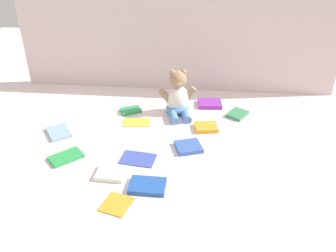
{
  "coord_description": "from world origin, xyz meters",
  "views": [
    {
      "loc": [
        0.13,
        -1.4,
        0.87
      ],
      "look_at": [
        0.01,
        -0.1,
        0.1
      ],
      "focal_mm": 38.9,
      "sensor_mm": 36.0,
      "label": 1
    }
  ],
  "objects_px": {
    "book_case_3": "(206,127)",
    "book_case_4": "(137,122)",
    "book_case_2": "(59,132)",
    "book_case_8": "(66,157)",
    "book_case_11": "(210,104)",
    "teddy_bear": "(178,98)",
    "book_case_10": "(188,147)",
    "book_case_7": "(148,186)",
    "book_case_9": "(131,110)",
    "book_case_1": "(138,158)",
    "book_case_6": "(117,204)",
    "book_case_5": "(237,114)",
    "book_case_0": "(111,173)"
  },
  "relations": [
    {
      "from": "book_case_8",
      "to": "book_case_9",
      "type": "distance_m",
      "value": 0.46
    },
    {
      "from": "book_case_7",
      "to": "book_case_8",
      "type": "relative_size",
      "value": 1.01
    },
    {
      "from": "teddy_bear",
      "to": "book_case_2",
      "type": "height_order",
      "value": "teddy_bear"
    },
    {
      "from": "book_case_0",
      "to": "book_case_5",
      "type": "distance_m",
      "value": 0.73
    },
    {
      "from": "book_case_9",
      "to": "book_case_4",
      "type": "bearing_deg",
      "value": -3.66
    },
    {
      "from": "book_case_2",
      "to": "book_case_8",
      "type": "height_order",
      "value": "book_case_2"
    },
    {
      "from": "book_case_5",
      "to": "book_case_6",
      "type": "distance_m",
      "value": 0.82
    },
    {
      "from": "teddy_bear",
      "to": "book_case_4",
      "type": "height_order",
      "value": "teddy_bear"
    },
    {
      "from": "book_case_3",
      "to": "book_case_11",
      "type": "xyz_separation_m",
      "value": [
        0.02,
        0.24,
        0.0
      ]
    },
    {
      "from": "book_case_2",
      "to": "book_case_10",
      "type": "xyz_separation_m",
      "value": [
        0.59,
        -0.07,
        0.0
      ]
    },
    {
      "from": "book_case_6",
      "to": "book_case_3",
      "type": "bearing_deg",
      "value": 76.41
    },
    {
      "from": "book_case_6",
      "to": "book_case_0",
      "type": "bearing_deg",
      "value": 126.03
    },
    {
      "from": "book_case_10",
      "to": "book_case_5",
      "type": "bearing_deg",
      "value": 125.2
    },
    {
      "from": "book_case_7",
      "to": "book_case_3",
      "type": "bearing_deg",
      "value": -24.65
    },
    {
      "from": "book_case_8",
      "to": "book_case_11",
      "type": "bearing_deg",
      "value": -90.96
    },
    {
      "from": "book_case_0",
      "to": "book_case_6",
      "type": "distance_m",
      "value": 0.17
    },
    {
      "from": "book_case_7",
      "to": "book_case_5",
      "type": "bearing_deg",
      "value": -30.98
    },
    {
      "from": "book_case_9",
      "to": "book_case_0",
      "type": "bearing_deg",
      "value": -26.98
    },
    {
      "from": "teddy_bear",
      "to": "book_case_9",
      "type": "height_order",
      "value": "teddy_bear"
    },
    {
      "from": "book_case_10",
      "to": "book_case_4",
      "type": "bearing_deg",
      "value": -146.25
    },
    {
      "from": "book_case_6",
      "to": "book_case_8",
      "type": "bearing_deg",
      "value": 152.77
    },
    {
      "from": "teddy_bear",
      "to": "book_case_10",
      "type": "distance_m",
      "value": 0.33
    },
    {
      "from": "teddy_bear",
      "to": "book_case_4",
      "type": "xyz_separation_m",
      "value": [
        -0.19,
        -0.12,
        -0.08
      ]
    },
    {
      "from": "book_case_9",
      "to": "teddy_bear",
      "type": "bearing_deg",
      "value": 62.77
    },
    {
      "from": "book_case_4",
      "to": "book_case_5",
      "type": "distance_m",
      "value": 0.5
    },
    {
      "from": "book_case_1",
      "to": "book_case_8",
      "type": "bearing_deg",
      "value": -78.53
    },
    {
      "from": "book_case_1",
      "to": "book_case_2",
      "type": "bearing_deg",
      "value": -105.11
    },
    {
      "from": "teddy_bear",
      "to": "book_case_11",
      "type": "relative_size",
      "value": 1.93
    },
    {
      "from": "book_case_3",
      "to": "book_case_10",
      "type": "distance_m",
      "value": 0.18
    },
    {
      "from": "book_case_1",
      "to": "book_case_5",
      "type": "bearing_deg",
      "value": 141.19
    },
    {
      "from": "book_case_8",
      "to": "book_case_4",
      "type": "bearing_deg",
      "value": -80.46
    },
    {
      "from": "book_case_5",
      "to": "book_case_2",
      "type": "bearing_deg",
      "value": -130.96
    },
    {
      "from": "book_case_1",
      "to": "book_case_10",
      "type": "xyz_separation_m",
      "value": [
        0.2,
        0.1,
        0.0
      ]
    },
    {
      "from": "book_case_3",
      "to": "book_case_5",
      "type": "distance_m",
      "value": 0.21
    },
    {
      "from": "book_case_2",
      "to": "book_case_3",
      "type": "xyz_separation_m",
      "value": [
        0.67,
        0.1,
        0.0
      ]
    },
    {
      "from": "book_case_11",
      "to": "book_case_3",
      "type": "bearing_deg",
      "value": -8.61
    },
    {
      "from": "book_case_1",
      "to": "book_case_10",
      "type": "distance_m",
      "value": 0.22
    },
    {
      "from": "book_case_3",
      "to": "book_case_10",
      "type": "bearing_deg",
      "value": -33.29
    },
    {
      "from": "book_case_7",
      "to": "book_case_9",
      "type": "xyz_separation_m",
      "value": [
        -0.17,
        0.57,
        -0.0
      ]
    },
    {
      "from": "book_case_6",
      "to": "book_case_8",
      "type": "relative_size",
      "value": 0.78
    },
    {
      "from": "book_case_1",
      "to": "book_case_0",
      "type": "bearing_deg",
      "value": -30.21
    },
    {
      "from": "book_case_2",
      "to": "book_case_7",
      "type": "relative_size",
      "value": 0.95
    },
    {
      "from": "book_case_3",
      "to": "book_case_10",
      "type": "height_order",
      "value": "book_case_3"
    },
    {
      "from": "book_case_1",
      "to": "book_case_2",
      "type": "distance_m",
      "value": 0.42
    },
    {
      "from": "book_case_3",
      "to": "book_case_4",
      "type": "distance_m",
      "value": 0.33
    },
    {
      "from": "book_case_1",
      "to": "book_case_3",
      "type": "relative_size",
      "value": 1.36
    },
    {
      "from": "book_case_9",
      "to": "book_case_10",
      "type": "relative_size",
      "value": 0.93
    },
    {
      "from": "book_case_2",
      "to": "book_case_5",
      "type": "relative_size",
      "value": 1.23
    },
    {
      "from": "book_case_9",
      "to": "book_case_10",
      "type": "height_order",
      "value": "book_case_10"
    },
    {
      "from": "book_case_5",
      "to": "book_case_8",
      "type": "bearing_deg",
      "value": -116.95
    }
  ]
}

